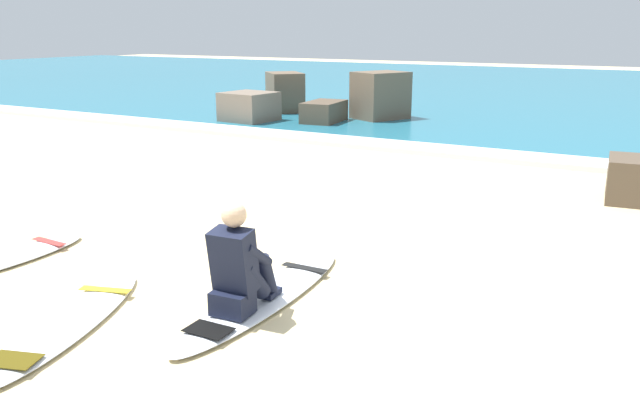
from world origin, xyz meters
TOP-DOWN VIEW (x-y plane):
  - ground_plane at (0.00, 0.00)m, footprint 80.00×80.00m
  - sea at (0.00, 20.83)m, footprint 80.00×28.00m
  - breaking_foam at (0.00, 7.13)m, footprint 80.00×0.90m
  - surfboard_main at (0.21, -0.43)m, footprint 0.58×2.60m
  - surfer_seated at (0.21, -0.81)m, footprint 0.41×0.73m
  - surfboard_spare_near at (-0.91, -1.66)m, footprint 1.19×2.26m
  - surfboard_spare_far at (-2.73, -0.91)m, footprint 0.59×1.85m
  - rock_outcrop_distant at (-5.12, 9.86)m, footprint 4.36×3.39m
  - shoreline_rock at (2.85, 5.02)m, footprint 0.90×1.00m

SIDE VIEW (x-z plane):
  - ground_plane at x=0.00m, z-range 0.00..0.00m
  - surfboard_main at x=0.21m, z-range 0.00..0.07m
  - surfboard_spare_near at x=-0.91m, z-range 0.00..0.07m
  - surfboard_spare_far at x=-2.73m, z-range 0.00..0.07m
  - sea at x=0.00m, z-range 0.00..0.10m
  - breaking_foam at x=0.00m, z-range 0.00..0.11m
  - shoreline_rock at x=2.85m, z-range 0.00..0.62m
  - surfer_seated at x=0.21m, z-range -0.04..0.91m
  - rock_outcrop_distant at x=-5.12m, z-range -0.12..1.16m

